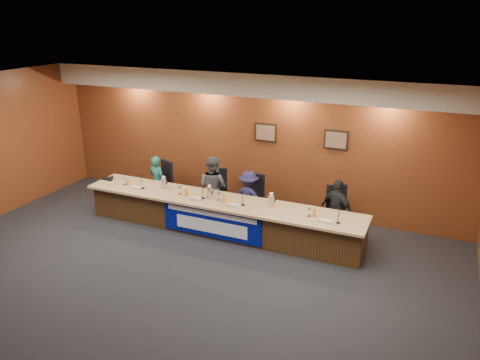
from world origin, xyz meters
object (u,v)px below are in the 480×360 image
object	(u,v)px
office_chair_b	(215,195)
speakerphone	(109,179)
panelist_d	(337,210)
panelist_a	(158,182)
carafe_left	(164,184)
carafe_mid	(210,193)
panelist_b	(213,187)
carafe_right	(271,201)
office_chair_d	(337,216)
office_chair_a	(160,186)
office_chair_c	(250,201)
panelist_c	(249,198)
banner	(211,223)
dais_body	(220,216)

from	to	relation	value
office_chair_b	speakerphone	bearing A→B (deg)	-172.87
office_chair_b	speakerphone	world-z (taller)	speakerphone
panelist_d	panelist_a	bearing A→B (deg)	23.70
carafe_left	carafe_mid	distance (m)	1.18
panelist_b	carafe_right	size ratio (longest dim) A/B	6.14
office_chair_d	carafe_mid	bearing A→B (deg)	172.67
office_chair_a	office_chair_c	world-z (taller)	same
panelist_c	office_chair_a	distance (m)	2.35
panelist_a	panelist_c	xyz separation A→B (m)	(2.34, 0.00, -0.03)
panelist_b	office_chair_b	xyz separation A→B (m)	(0.00, 0.10, -0.24)
panelist_d	office_chair_b	size ratio (longest dim) A/B	2.69
panelist_a	office_chair_c	xyz separation A→B (m)	(2.34, 0.10, -0.15)
carafe_left	banner	bearing A→B (deg)	-18.15
panelist_b	carafe_mid	bearing A→B (deg)	125.65
panelist_b	office_chair_d	distance (m)	2.81
panelist_d	carafe_mid	xyz separation A→B (m)	(-2.53, -0.70, 0.23)
panelist_d	office_chair_d	xyz separation A→B (m)	(0.00, 0.10, -0.17)
banner	speakerphone	world-z (taller)	speakerphone
office_chair_b	office_chair_c	world-z (taller)	same
office_chair_b	carafe_mid	world-z (taller)	carafe_mid
panelist_d	office_chair_c	size ratio (longest dim) A/B	2.69
dais_body	panelist_a	distance (m)	2.09
office_chair_c	speakerphone	distance (m)	3.35
panelist_b	panelist_c	bearing A→B (deg)	-165.77
carafe_right	office_chair_a	bearing A→B (deg)	167.41
office_chair_b	carafe_mid	size ratio (longest dim) A/B	1.97
panelist_c	speakerphone	world-z (taller)	panelist_c
banner	office_chair_b	world-z (taller)	banner
panelist_c	carafe_mid	bearing A→B (deg)	54.14
speakerphone	office_chair_b	bearing A→B (deg)	16.70
carafe_mid	speakerphone	distance (m)	2.67
panelist_a	panelist_b	xyz separation A→B (m)	(1.48, 0.00, 0.09)
banner	office_chair_b	size ratio (longest dim) A/B	4.58
panelist_d	carafe_mid	size ratio (longest dim) A/B	5.29
banner	carafe_mid	distance (m)	0.65
panelist_d	office_chair_b	xyz separation A→B (m)	(-2.80, 0.10, -0.17)
panelist_a	office_chair_a	distance (m)	0.18
panelist_d	office_chair_b	world-z (taller)	panelist_d
office_chair_c	speakerphone	world-z (taller)	speakerphone
banner	carafe_left	world-z (taller)	carafe_left
carafe_mid	office_chair_c	bearing A→B (deg)	53.50
office_chair_c	panelist_d	bearing A→B (deg)	10.02
panelist_d	carafe_left	xyz separation A→B (m)	(-3.70, -0.60, 0.22)
panelist_b	carafe_left	size ratio (longest dim) A/B	5.98
panelist_c	carafe_mid	size ratio (longest dim) A/B	4.93
speakerphone	office_chair_d	bearing A→B (deg)	7.88
panelist_a	panelist_b	bearing A→B (deg)	-169.13
panelist_c	office_chair_c	world-z (taller)	panelist_c
panelist_c	office_chair_d	size ratio (longest dim) A/B	2.51
banner	panelist_a	xyz separation A→B (m)	(-1.97, 1.06, 0.25)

